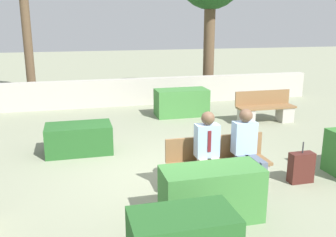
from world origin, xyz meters
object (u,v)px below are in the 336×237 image
Objects in this scene: bench_front at (218,170)px; bench_left_side at (265,111)px; person_seated_woman at (247,146)px; person_seated_man at (209,150)px; suitcase at (301,168)px.

bench_front is 4.63m from bench_left_side.
bench_left_side is 4.51m from person_seated_woman.
person_seated_man is (-3.07, -3.79, 0.42)m from bench_left_side.
person_seated_man is at bearing -179.95° from person_seated_woman.
bench_front is at bearing -131.78° from bench_left_side.
person_seated_woman is (-2.41, -3.79, 0.43)m from bench_left_side.
bench_left_side is at bearing 70.20° from suitcase.
person_seated_woman reaches higher than bench_left_side.
suitcase is at bearing -5.23° from bench_front.
bench_left_side is 4.89m from person_seated_man.
person_seated_man is at bearing -179.96° from suitcase.
person_seated_man is at bearing -148.61° from bench_front.
bench_left_side is (2.85, 3.65, -0.00)m from bench_front.
person_seated_woman is 1.83× the size of suitcase.
person_seated_man is 1.83× the size of suitcase.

